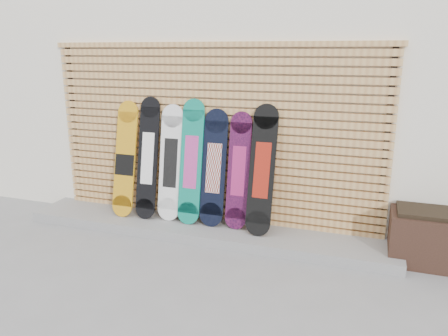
# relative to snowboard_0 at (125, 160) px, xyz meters

# --- Properties ---
(ground) EXTENTS (80.00, 80.00, 0.00)m
(ground) POSITION_rel_snowboard_0_xyz_m (1.26, -0.76, -0.84)
(ground) COLOR gray
(ground) RESTS_ON ground
(building) EXTENTS (12.00, 5.00, 3.60)m
(building) POSITION_rel_snowboard_0_xyz_m (1.76, 2.74, 0.96)
(building) COLOR white
(building) RESTS_ON ground
(concrete_step) EXTENTS (4.60, 0.70, 0.12)m
(concrete_step) POSITION_rel_snowboard_0_xyz_m (1.11, -0.08, -0.78)
(concrete_step) COLOR gray
(concrete_step) RESTS_ON ground
(slat_wall) EXTENTS (4.26, 0.08, 2.29)m
(slat_wall) POSITION_rel_snowboard_0_xyz_m (1.11, 0.21, 0.37)
(slat_wall) COLOR tan
(slat_wall) RESTS_ON ground
(snowboard_0) EXTENTS (0.28, 0.36, 1.46)m
(snowboard_0) POSITION_rel_snowboard_0_xyz_m (0.00, 0.00, 0.00)
(snowboard_0) COLOR orange
(snowboard_0) RESTS_ON concrete_step
(snowboard_1) EXTENTS (0.27, 0.34, 1.52)m
(snowboard_1) POSITION_rel_snowboard_0_xyz_m (0.32, 0.02, 0.04)
(snowboard_1) COLOR black
(snowboard_1) RESTS_ON concrete_step
(snowboard_2) EXTENTS (0.29, 0.28, 1.44)m
(snowboard_2) POSITION_rel_snowboard_0_xyz_m (0.62, 0.04, 0.00)
(snowboard_2) COLOR white
(snowboard_2) RESTS_ON concrete_step
(snowboard_3) EXTENTS (0.28, 0.32, 1.52)m
(snowboard_3) POSITION_rel_snowboard_0_xyz_m (0.91, 0.02, 0.04)
(snowboard_3) COLOR #0D806A
(snowboard_3) RESTS_ON concrete_step
(snowboard_4) EXTENTS (0.30, 0.30, 1.41)m
(snowboard_4) POSITION_rel_snowboard_0_xyz_m (1.20, 0.04, -0.01)
(snowboard_4) COLOR black
(snowboard_4) RESTS_ON concrete_step
(snowboard_5) EXTENTS (0.26, 0.28, 1.39)m
(snowboard_5) POSITION_rel_snowboard_0_xyz_m (1.51, 0.05, -0.02)
(snowboard_5) COLOR black
(snowboard_5) RESTS_ON concrete_step
(snowboard_6) EXTENTS (0.30, 0.39, 1.49)m
(snowboard_6) POSITION_rel_snowboard_0_xyz_m (1.81, -0.01, 0.03)
(snowboard_6) COLOR black
(snowboard_6) RESTS_ON concrete_step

